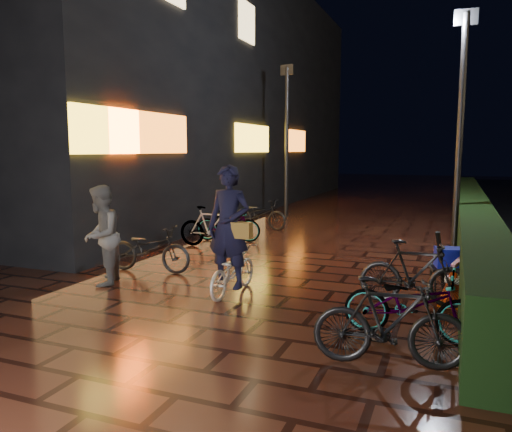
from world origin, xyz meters
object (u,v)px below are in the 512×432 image
at_px(bystander_person, 101,235).
at_px(cart_assembly, 448,260).
at_px(cyclist, 231,247).
at_px(traffic_barrier, 461,276).

height_order(bystander_person, cart_assembly, bystander_person).
xyz_separation_m(bystander_person, cyclist, (2.23, 0.26, -0.08)).
distance_m(cyclist, traffic_barrier, 3.56).
bearing_deg(traffic_barrier, cart_assembly, 159.08).
bearing_deg(traffic_barrier, bystander_person, -164.86).
xyz_separation_m(cyclist, cart_assembly, (3.11, 1.31, -0.22)).
height_order(cyclist, traffic_barrier, cyclist).
relative_size(bystander_person, cyclist, 0.83).
bearing_deg(bystander_person, cart_assembly, 83.93).
bearing_deg(cyclist, traffic_barrier, 20.47).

